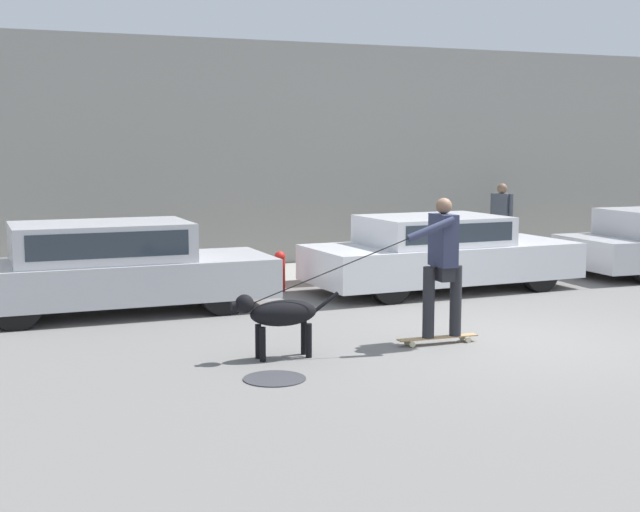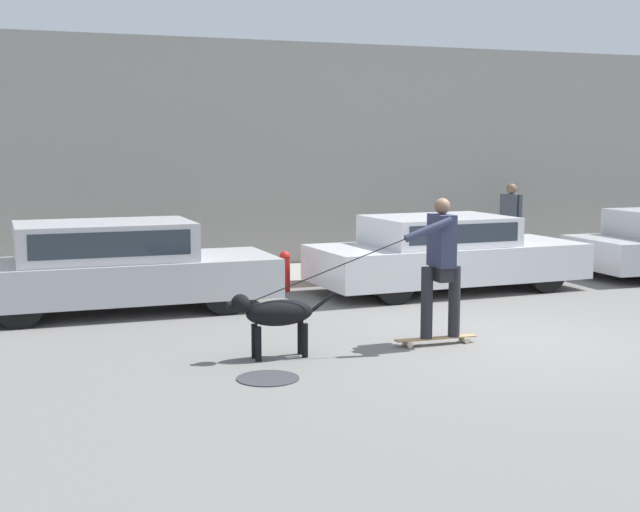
{
  "view_description": "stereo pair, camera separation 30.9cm",
  "coord_description": "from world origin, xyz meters",
  "px_view_note": "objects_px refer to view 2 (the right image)",
  "views": [
    {
      "loc": [
        -6.02,
        -9.09,
        2.39
      ],
      "look_at": [
        -1.78,
        1.46,
        0.95
      ],
      "focal_mm": 50.0,
      "sensor_mm": 36.0,
      "label": 1
    },
    {
      "loc": [
        -5.73,
        -9.2,
        2.39
      ],
      "look_at": [
        -1.78,
        1.46,
        0.95
      ],
      "focal_mm": 50.0,
      "sensor_mm": 36.0,
      "label": 2
    }
  ],
  "objects_px": {
    "parked_car_1": "(445,254)",
    "pedestrian_with_bag": "(510,218)",
    "fire_hydrant": "(285,270)",
    "parked_car_0": "(114,268)",
    "dog": "(275,314)",
    "skateboarder": "(440,262)"
  },
  "relations": [
    {
      "from": "dog",
      "to": "skateboarder",
      "type": "bearing_deg",
      "value": -179.86
    },
    {
      "from": "dog",
      "to": "pedestrian_with_bag",
      "type": "relative_size",
      "value": 0.85
    },
    {
      "from": "dog",
      "to": "skateboarder",
      "type": "height_order",
      "value": "skateboarder"
    },
    {
      "from": "parked_car_0",
      "to": "fire_hydrant",
      "type": "height_order",
      "value": "parked_car_0"
    },
    {
      "from": "skateboarder",
      "to": "pedestrian_with_bag",
      "type": "height_order",
      "value": "skateboarder"
    },
    {
      "from": "parked_car_0",
      "to": "parked_car_1",
      "type": "bearing_deg",
      "value": 0.07
    },
    {
      "from": "parked_car_0",
      "to": "dog",
      "type": "distance_m",
      "value": 3.68
    },
    {
      "from": "parked_car_0",
      "to": "fire_hydrant",
      "type": "xyz_separation_m",
      "value": [
        2.83,
        0.85,
        -0.29
      ]
    },
    {
      "from": "parked_car_1",
      "to": "parked_car_0",
      "type": "bearing_deg",
      "value": 177.93
    },
    {
      "from": "dog",
      "to": "pedestrian_with_bag",
      "type": "xyz_separation_m",
      "value": [
        6.58,
        5.64,
        0.45
      ]
    },
    {
      "from": "parked_car_0",
      "to": "dog",
      "type": "xyz_separation_m",
      "value": [
        1.32,
        -3.43,
        -0.14
      ]
    },
    {
      "from": "parked_car_1",
      "to": "dog",
      "type": "height_order",
      "value": "parked_car_1"
    },
    {
      "from": "parked_car_1",
      "to": "skateboarder",
      "type": "xyz_separation_m",
      "value": [
        -1.94,
        -3.46,
        0.4
      ]
    },
    {
      "from": "dog",
      "to": "fire_hydrant",
      "type": "relative_size",
      "value": 1.92
    },
    {
      "from": "pedestrian_with_bag",
      "to": "fire_hydrant",
      "type": "relative_size",
      "value": 2.26
    },
    {
      "from": "skateboarder",
      "to": "dog",
      "type": "bearing_deg",
      "value": 1.47
    },
    {
      "from": "parked_car_1",
      "to": "pedestrian_with_bag",
      "type": "height_order",
      "value": "pedestrian_with_bag"
    },
    {
      "from": "parked_car_0",
      "to": "fire_hydrant",
      "type": "bearing_deg",
      "value": 16.89
    },
    {
      "from": "parked_car_0",
      "to": "pedestrian_with_bag",
      "type": "relative_size",
      "value": 2.99
    },
    {
      "from": "parked_car_1",
      "to": "skateboarder",
      "type": "distance_m",
      "value": 3.98
    },
    {
      "from": "pedestrian_with_bag",
      "to": "dog",
      "type": "bearing_deg",
      "value": -160.42
    },
    {
      "from": "skateboarder",
      "to": "pedestrian_with_bag",
      "type": "distance_m",
      "value": 7.26
    }
  ]
}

